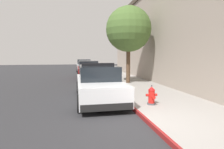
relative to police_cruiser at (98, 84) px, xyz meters
The scene contains 9 objects.
ground_plane 7.34m from the police_cruiser, 116.17° to the left, with size 32.11×60.00×0.20m, color #2B2B2D.
sidewalk_pavement 7.15m from the police_cruiser, 66.98° to the left, with size 3.35×60.00×0.13m, color gray.
curb_painted_edge 6.67m from the police_cruiser, 80.73° to the left, with size 0.08×60.00×0.13m, color maroon.
storefront_building 9.13m from the police_cruiser, 25.72° to the left, with size 6.95×23.98×7.20m.
police_cruiser is the anchor object (origin of this frame).
parked_car_silver_ahead 8.69m from the police_cruiser, 89.36° to the left, with size 1.94×4.84×1.56m.
parked_car_dark_far 16.28m from the police_cruiser, 89.88° to the left, with size 1.94×4.84×1.56m.
fire_hydrant 2.54m from the police_cruiser, 42.91° to the right, with size 0.44×0.40×0.76m.
street_tree 5.71m from the police_cruiser, 57.45° to the left, with size 3.10×3.10×5.25m.
Camera 1 is at (-2.09, -4.75, 2.00)m, focal length 29.28 mm.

